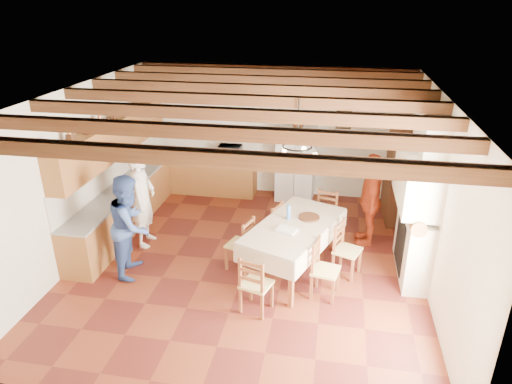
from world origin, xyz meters
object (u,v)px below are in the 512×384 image
dining_table (294,229)px  chair_right_near (326,270)px  chair_end_far (324,216)px  hutch (400,171)px  person_man (143,199)px  chair_end_near (256,283)px  chair_left_far (268,226)px  person_woman_blue (131,225)px  chair_right_far (348,250)px  chair_left_near (240,243)px  refrigerator (296,164)px  person_woman_red (370,199)px  microwave (230,152)px

dining_table → chair_right_near: 0.91m
chair_right_near → chair_end_far: (-0.09, 1.87, 0.00)m
hutch → person_man: (-4.79, -1.97, -0.13)m
hutch → chair_end_near: 4.35m
chair_left_far → chair_end_near: (0.10, -1.81, 0.00)m
chair_end_near → person_woman_blue: 2.38m
chair_right_far → chair_end_near: same height
hutch → person_man: 5.18m
chair_left_near → refrigerator: bearing=-173.7°
chair_end_far → person_woman_red: size_ratio=0.54×
person_man → hutch: bearing=-72.6°
refrigerator → chair_end_near: 4.28m
chair_right_near → chair_end_far: size_ratio=1.00×
chair_right_near → microwave: microwave is taller
hutch → microwave: size_ratio=3.99×
chair_left_near → person_woman_red: (2.21, 1.31, 0.42)m
microwave → chair_left_near: bearing=-73.7°
chair_right_far → person_woman_blue: 3.64m
refrigerator → chair_left_far: bearing=-92.8°
chair_left_near → person_man: (-1.94, 0.53, 0.45)m
person_man → chair_left_far: bearing=-90.6°
chair_end_far → microwave: (-2.28, 1.82, 0.57)m
chair_right_near → person_man: (-3.43, 1.09, 0.45)m
dining_table → person_man: 2.90m
hutch → person_woman_red: bearing=-120.7°
chair_left_far → chair_end_near: 1.82m
person_woman_red → microwave: bearing=-120.2°
person_man → dining_table: bearing=-104.2°
chair_right_near → hutch: bearing=-12.5°
chair_left_near → chair_end_far: 1.91m
chair_left_near → person_woman_blue: (-1.76, -0.42, 0.40)m
dining_table → chair_end_near: 1.29m
chair_left_far → dining_table: bearing=59.7°
dining_table → chair_left_near: 0.98m
chair_left_near → chair_end_near: (0.49, -1.11, 0.00)m
refrigerator → chair_end_near: size_ratio=1.76×
chair_end_near → person_man: person_man is taller
refrigerator → microwave: (-1.54, -0.03, 0.20)m
dining_table → hutch: bearing=51.6°
chair_left_far → person_woman_blue: (-2.15, -1.13, 0.40)m
hutch → microwave: bearing=168.1°
chair_right_near → dining_table: bearing=53.5°
chair_left_far → person_woman_blue: size_ratio=0.54×
person_woman_blue → chair_left_far: bearing=-70.5°
chair_left_near → person_woman_blue: size_ratio=0.54×
chair_right_near → chair_end_far: same height
person_man → microwave: size_ratio=3.51×
person_woman_blue → chair_end_far: bearing=-69.5°
dining_table → chair_left_near: (-0.92, -0.07, -0.33)m
person_man → chair_right_near: bearing=-112.6°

